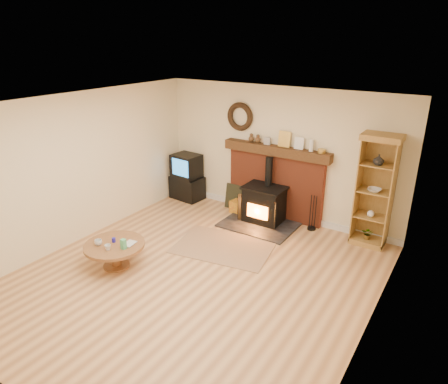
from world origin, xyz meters
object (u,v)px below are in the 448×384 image
Objects in this scene: wood_stove at (263,205)px; curio_cabinet at (375,191)px; tv_unit at (187,178)px; coffee_table at (115,248)px.

wood_stove is 2.08m from curio_cabinet.
tv_unit is 4.03m from curio_cabinet.
wood_stove is at bearing 66.04° from coffee_table.
curio_cabinet is at bearing 43.40° from coffee_table.
tv_unit is 3.04m from coffee_table.
curio_cabinet reaches higher than coffee_table.
curio_cabinet is at bearing 1.24° from tv_unit.
wood_stove is at bearing -5.44° from tv_unit.
curio_cabinet is 4.42m from coffee_table.
coffee_table is (-3.18, -3.01, -0.66)m from curio_cabinet.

